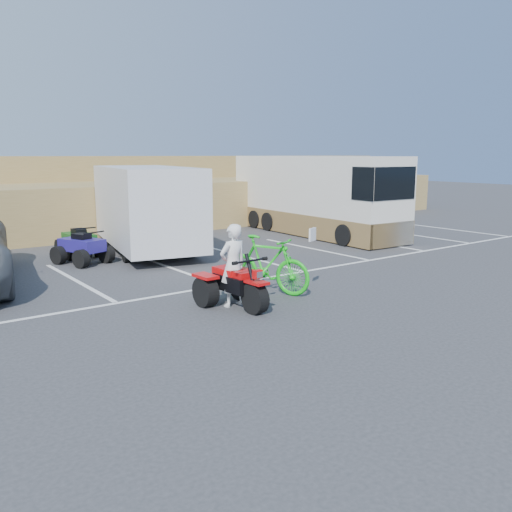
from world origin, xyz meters
TOP-DOWN VIEW (x-y plane):
  - ground at (0.00, 0.00)m, footprint 100.00×100.00m
  - parking_stripes at (0.87, 4.07)m, footprint 28.00×5.16m
  - grass_embankment at (0.00, 15.48)m, footprint 40.00×8.50m
  - red_trike_atv at (-0.78, 0.57)m, footprint 1.35×1.76m
  - rider at (-0.79, 0.72)m, footprint 0.66×0.45m
  - green_dirt_bike at (0.49, 1.22)m, footprint 1.42×2.29m
  - cargo_trailer at (0.64, 7.80)m, footprint 3.57×6.32m
  - rv_motorhome at (7.89, 7.66)m, footprint 2.65×8.66m
  - quad_atv_blue at (-1.78, 7.16)m, footprint 1.59×1.82m
  - quad_atv_green at (-1.46, 8.37)m, footprint 1.13×1.51m

SIDE VIEW (x-z plane):
  - ground at x=0.00m, z-range 0.00..0.00m
  - red_trike_atv at x=-0.78m, z-range -0.56..0.56m
  - quad_atv_blue at x=-1.78m, z-range -0.50..0.50m
  - quad_atv_green at x=-1.46m, z-range -0.49..0.49m
  - parking_stripes at x=0.87m, z-range 0.00..0.01m
  - green_dirt_bike at x=0.49m, z-range 0.00..1.34m
  - rider at x=-0.79m, z-range 0.00..1.76m
  - rv_motorhome at x=7.89m, z-range -0.20..2.87m
  - grass_embankment at x=0.00m, z-range -0.13..2.97m
  - cargo_trailer at x=0.64m, z-range 0.11..2.89m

